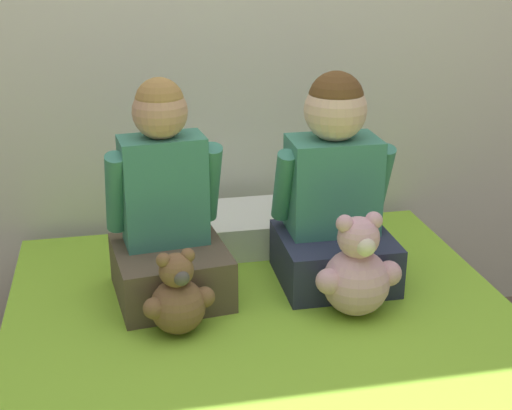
# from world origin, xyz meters

# --- Properties ---
(child_on_left) EXTENTS (0.34, 0.35, 0.62)m
(child_on_left) POSITION_xyz_m (-0.24, 0.47, 0.69)
(child_on_left) COLOR brown
(child_on_left) RESTS_ON bed
(child_on_right) EXTENTS (0.35, 0.31, 0.62)m
(child_on_right) POSITION_xyz_m (0.25, 0.47, 0.72)
(child_on_right) COLOR #282D47
(child_on_right) RESTS_ON bed
(teddy_bear_held_by_left_child) EXTENTS (0.19, 0.15, 0.23)m
(teddy_bear_held_by_left_child) POSITION_xyz_m (-0.24, 0.24, 0.55)
(teddy_bear_held_by_left_child) COLOR brown
(teddy_bear_held_by_left_child) RESTS_ON bed
(teddy_bear_held_by_right_child) EXTENTS (0.24, 0.18, 0.29)m
(teddy_bear_held_by_right_child) POSITION_xyz_m (0.25, 0.24, 0.57)
(teddy_bear_held_by_right_child) COLOR #DBA3B2
(teddy_bear_held_by_right_child) RESTS_ON bed
(pillow_at_headboard) EXTENTS (0.48, 0.30, 0.11)m
(pillow_at_headboard) POSITION_xyz_m (0.00, 0.76, 0.51)
(pillow_at_headboard) COLOR white
(pillow_at_headboard) RESTS_ON bed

